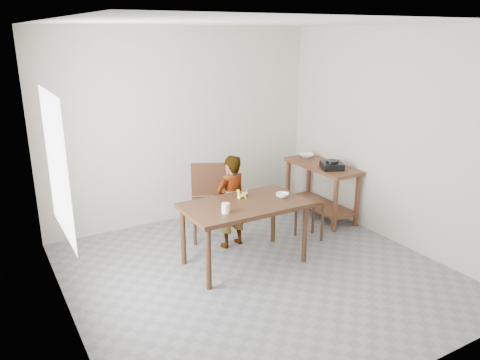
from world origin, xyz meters
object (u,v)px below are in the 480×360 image
prep_counter (321,191)px  stool (309,219)px  dining_table (244,233)px  dining_chair (210,203)px  child (231,202)px

prep_counter → stool: size_ratio=2.19×
dining_table → stool: bearing=8.7°
prep_counter → dining_chair: (-1.75, 0.14, 0.08)m
dining_chair → stool: 1.32m
prep_counter → stool: prep_counter is taller
prep_counter → dining_chair: bearing=175.6°
child → stool: child is taller
child → prep_counter: bearing=176.7°
prep_counter → child: child is taller
prep_counter → child: (-1.63, -0.21, 0.20)m
dining_table → child: bearing=79.0°
dining_chair → stool: dining_chair is taller
prep_counter → dining_chair: 1.76m
prep_counter → stool: (-0.63, -0.53, -0.13)m
prep_counter → dining_chair: dining_chair is taller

